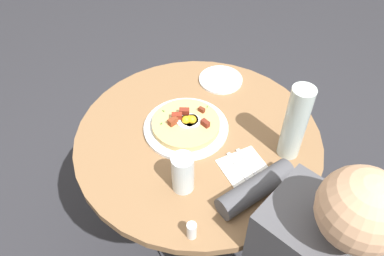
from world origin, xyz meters
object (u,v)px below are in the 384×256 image
Objects in this scene: breakfast_pizza at (186,123)px; water_glass at (183,173)px; bread_plate at (221,80)px; water_bottle at (295,123)px; knife at (252,169)px; dining_table at (198,167)px; salt_shaker at (192,230)px; fork at (243,173)px; pizza_plate at (186,127)px.

breakfast_pizza is 1.75× the size of water_glass.
water_glass is at bearing 117.12° from bread_plate.
water_glass is (-0.16, 0.19, 0.04)m from breakfast_pizza.
water_glass is (-0.24, 0.47, 0.06)m from bread_plate.
knife is at bearing 73.65° from water_bottle.
breakfast_pizza reaches higher than dining_table.
water_glass is 0.50× the size of water_bottle.
knife is 0.66× the size of water_bottle.
salt_shaker is at bearing 135.37° from breakfast_pizza.
bread_plate is at bearing -64.83° from dining_table.
knife is (-0.23, -0.01, 0.19)m from dining_table.
water_bottle is 4.74× the size of salt_shaker.
breakfast_pizza is 0.27m from fork.
fork is at bearing 72.81° from water_bottle.
pizza_plate is at bearing -48.76° from water_glass.
pizza_plate is 5.15× the size of salt_shaker.
knife is at bearing 142.47° from bread_plate.
knife is at bearing -178.05° from breakfast_pizza.
salt_shaker is (-0.29, 0.29, 0.02)m from pizza_plate.
fork is at bearing 172.53° from dining_table.
breakfast_pizza is at bearing -48.95° from water_glass.
fork is 0.20m from water_glass.
bread_plate is (0.08, -0.29, -0.02)m from breakfast_pizza.
dining_table is at bearing -50.64° from salt_shaker.
breakfast_pizza is at bearing -164.53° from fork.
pizza_plate is 0.25m from water_glass.
fork is 0.27m from salt_shaker.
dining_table is at bearing -166.83° from fork.
salt_shaker is (0.03, 0.44, -0.11)m from water_bottle.
water_bottle reaches higher than breakfast_pizza.
breakfast_pizza is (0.05, 0.00, 0.21)m from dining_table.
pizza_plate is 2.18× the size of water_glass.
pizza_plate is 0.27m from fork.
knife reaches higher than dining_table.
bread_plate is at bearing -74.47° from pizza_plate.
bread_plate is 0.53m from water_glass.
fork is 0.66× the size of water_bottle.
fork is at bearing 174.83° from breakfast_pizza.
knife is (-0.36, 0.28, 0.00)m from bread_plate.
fork is at bearing 138.23° from bread_plate.
pizza_plate is 0.41m from salt_shaker.
dining_table is 0.21m from breakfast_pizza.
knife is 1.32× the size of water_glass.
water_glass is (-0.11, 0.19, 0.25)m from dining_table.
water_bottle is at bearing 94.28° from knife.
bread_plate is (0.13, -0.28, 0.18)m from dining_table.
knife is (-0.28, -0.01, 0.00)m from pizza_plate.
salt_shaker is (-0.13, 0.10, -0.04)m from water_glass.
dining_table is 0.44m from water_bottle.
water_bottle reaches higher than fork.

